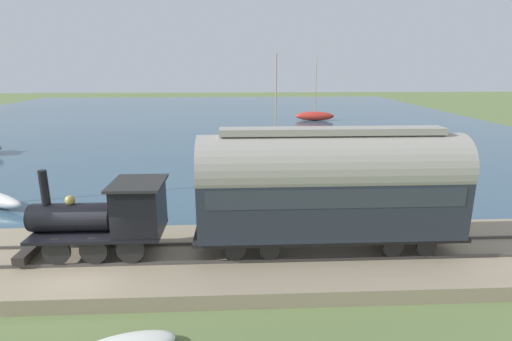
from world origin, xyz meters
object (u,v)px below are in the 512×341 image
object	(u,v)px
passenger_coach	(330,185)
sailboat_black	(275,150)
steam_locomotive	(111,214)
sailboat_red	(315,116)
rowboat_mid_harbor	(323,201)

from	to	relation	value
passenger_coach	sailboat_black	world-z (taller)	sailboat_black
steam_locomotive	sailboat_red	bearing A→B (deg)	-20.78
passenger_coach	rowboat_mid_harbor	bearing A→B (deg)	-11.09
sailboat_red	steam_locomotive	bearing A→B (deg)	165.50
steam_locomotive	rowboat_mid_harbor	distance (m)	11.82
sailboat_black	rowboat_mid_harbor	bearing A→B (deg)	-171.85
passenger_coach	rowboat_mid_harbor	xyz separation A→B (m)	(6.74, -1.32, -3.04)
passenger_coach	sailboat_black	xyz separation A→B (m)	(18.14, 0.28, -2.48)
steam_locomotive	sailboat_black	bearing A→B (deg)	-23.52
steam_locomotive	sailboat_red	world-z (taller)	sailboat_red
steam_locomotive	sailboat_red	size ratio (longest dim) A/B	0.60
sailboat_black	sailboat_red	world-z (taller)	sailboat_red
sailboat_red	rowboat_mid_harbor	size ratio (longest dim) A/B	4.54
steam_locomotive	rowboat_mid_harbor	size ratio (longest dim) A/B	2.72
steam_locomotive	sailboat_red	xyz separation A→B (m)	(41.21, -15.64, -1.58)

